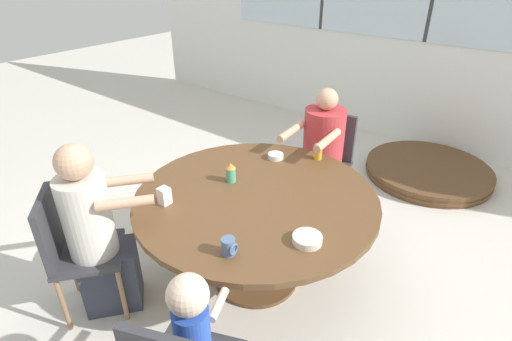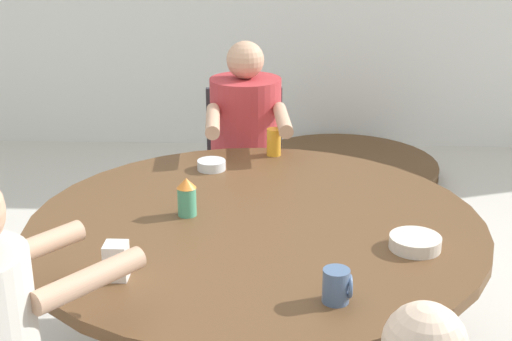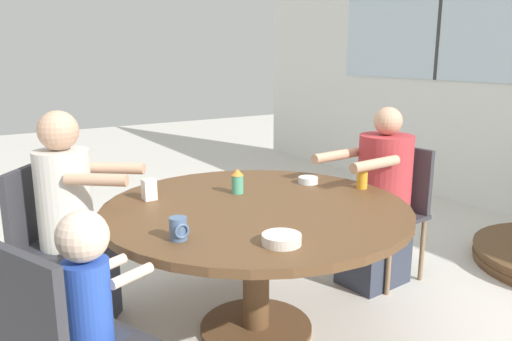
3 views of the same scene
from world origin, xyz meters
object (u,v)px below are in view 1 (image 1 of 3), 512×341
(chair_for_woman_green_shirt, at_px, (71,245))
(milk_carton_small, at_px, (164,196))
(bowl_white_shallow, at_px, (307,239))
(folded_table_stack, at_px, (428,171))
(person_woman_green_shirt, at_px, (98,238))
(sippy_cup, at_px, (231,172))
(person_man_blue_shirt, at_px, (320,162))
(coffee_mug, at_px, (229,247))
(bowl_cereal, at_px, (276,156))
(chair_for_man_blue_shirt, at_px, (328,154))
(juice_glass, at_px, (318,152))

(chair_for_woman_green_shirt, xyz_separation_m, milk_carton_small, (0.33, 0.48, 0.24))
(bowl_white_shallow, xyz_separation_m, folded_table_stack, (-0.01, 2.46, -0.66))
(person_woman_green_shirt, distance_m, sippy_cup, 0.92)
(chair_for_woman_green_shirt, bearing_deg, person_man_blue_shirt, 109.89)
(milk_carton_small, height_order, folded_table_stack, milk_carton_small)
(person_woman_green_shirt, xyz_separation_m, bowl_white_shallow, (1.12, 0.58, 0.19))
(chair_for_woman_green_shirt, height_order, folded_table_stack, chair_for_woman_green_shirt)
(sippy_cup, xyz_separation_m, folded_table_stack, (0.73, 2.23, -0.71))
(person_woman_green_shirt, xyz_separation_m, coffee_mug, (0.85, 0.25, 0.21))
(sippy_cup, bearing_deg, folded_table_stack, 71.81)
(bowl_white_shallow, height_order, bowl_cereal, bowl_white_shallow)
(bowl_cereal, bearing_deg, folded_table_stack, 68.57)
(bowl_white_shallow, distance_m, folded_table_stack, 2.55)
(chair_for_man_blue_shirt, height_order, juice_glass, chair_for_man_blue_shirt)
(coffee_mug, bearing_deg, chair_for_man_blue_shirt, 101.49)
(person_woman_green_shirt, bearing_deg, chair_for_man_blue_shirt, 113.41)
(chair_for_woman_green_shirt, bearing_deg, juice_glass, 102.64)
(sippy_cup, height_order, folded_table_stack, sippy_cup)
(person_woman_green_shirt, relative_size, coffee_mug, 12.19)
(person_woman_green_shirt, distance_m, person_man_blue_shirt, 1.83)
(person_man_blue_shirt, height_order, juice_glass, person_man_blue_shirt)
(person_woman_green_shirt, xyz_separation_m, milk_carton_small, (0.23, 0.35, 0.22))
(sippy_cup, bearing_deg, bowl_white_shallow, -17.14)
(milk_carton_small, bearing_deg, sippy_cup, 72.49)
(person_woman_green_shirt, height_order, sippy_cup, person_woman_green_shirt)
(person_man_blue_shirt, relative_size, bowl_cereal, 9.83)
(chair_for_woman_green_shirt, height_order, juice_glass, chair_for_woman_green_shirt)
(person_woman_green_shirt, xyz_separation_m, juice_glass, (0.66, 1.46, 0.22))
(juice_glass, height_order, milk_carton_small, juice_glass)
(chair_for_woman_green_shirt, distance_m, chair_for_man_blue_shirt, 2.14)
(coffee_mug, distance_m, juice_glass, 1.23)
(bowl_cereal, bearing_deg, juice_glass, 37.28)
(person_woman_green_shirt, height_order, milk_carton_small, person_woman_green_shirt)
(chair_for_man_blue_shirt, distance_m, coffee_mug, 1.73)
(sippy_cup, height_order, milk_carton_small, sippy_cup)
(coffee_mug, xyz_separation_m, folded_table_stack, (0.25, 2.79, -0.69))
(folded_table_stack, bearing_deg, chair_for_woman_green_shirt, -110.89)
(folded_table_stack, bearing_deg, sippy_cup, -108.19)
(person_woman_green_shirt, bearing_deg, bowl_cereal, 110.32)
(juice_glass, bearing_deg, person_man_blue_shirt, 114.64)
(bowl_white_shallow, relative_size, folded_table_stack, 0.13)
(chair_for_man_blue_shirt, distance_m, person_man_blue_shirt, 0.17)
(person_man_blue_shirt, xyz_separation_m, milk_carton_small, (-0.30, -1.40, 0.25))
(chair_for_woman_green_shirt, relative_size, milk_carton_small, 7.97)
(bowl_white_shallow, xyz_separation_m, bowl_cereal, (-0.71, 0.69, -0.00))
(chair_for_man_blue_shirt, relative_size, juice_glass, 7.40)
(person_man_blue_shirt, bearing_deg, chair_for_man_blue_shirt, -90.00)
(person_man_blue_shirt, distance_m, folded_table_stack, 1.47)
(milk_carton_small, distance_m, bowl_cereal, 0.93)
(person_man_blue_shirt, relative_size, bowl_white_shallow, 7.03)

